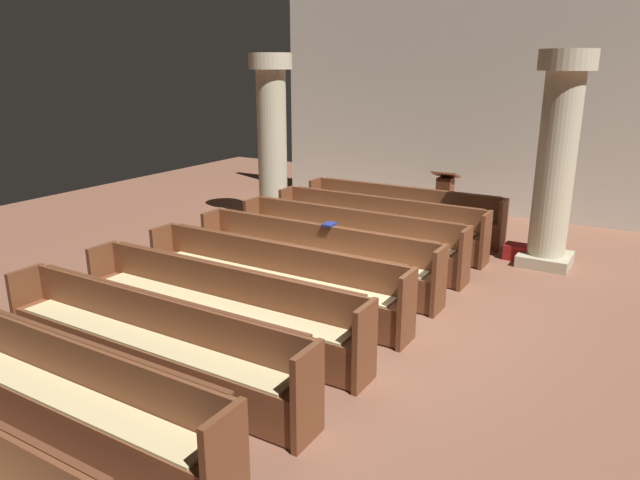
{
  "coord_description": "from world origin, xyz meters",
  "views": [
    {
      "loc": [
        3.11,
        -6.18,
        3.03
      ],
      "look_at": [
        -0.79,
        0.33,
        0.75
      ],
      "focal_mm": 32.76,
      "sensor_mm": 36.0,
      "label": 1
    }
  ],
  "objects_px": {
    "pew_row_0": "(402,209)",
    "pew_row_4": "(271,276)",
    "pew_row_7": "(53,388)",
    "hymn_book": "(330,224)",
    "pew_row_2": "(349,236)",
    "pew_row_1": "(378,222)",
    "pew_row_5": "(218,303)",
    "pew_row_6": "(148,339)",
    "kneeler_box_red": "(517,252)",
    "pillar_far_side": "(272,136)",
    "lectern": "(444,203)",
    "pew_row_3": "(314,254)",
    "pillar_aisle_side": "(557,158)"
  },
  "relations": [
    {
      "from": "pew_row_0",
      "to": "kneeler_box_red",
      "type": "distance_m",
      "value": 2.28
    },
    {
      "from": "pew_row_1",
      "to": "pew_row_0",
      "type": "bearing_deg",
      "value": 90.0
    },
    {
      "from": "pew_row_6",
      "to": "pew_row_5",
      "type": "bearing_deg",
      "value": 90.0
    },
    {
      "from": "pew_row_0",
      "to": "pew_row_4",
      "type": "distance_m",
      "value": 4.15
    },
    {
      "from": "pew_row_4",
      "to": "lectern",
      "type": "relative_size",
      "value": 3.48
    },
    {
      "from": "pew_row_5",
      "to": "pillar_aisle_side",
      "type": "distance_m",
      "value": 5.56
    },
    {
      "from": "pew_row_3",
      "to": "kneeler_box_red",
      "type": "xyz_separation_m",
      "value": [
        2.21,
        2.69,
        -0.34
      ]
    },
    {
      "from": "hymn_book",
      "to": "pew_row_5",
      "type": "bearing_deg",
      "value": -93.47
    },
    {
      "from": "pew_row_3",
      "to": "kneeler_box_red",
      "type": "distance_m",
      "value": 3.5
    },
    {
      "from": "pew_row_7",
      "to": "kneeler_box_red",
      "type": "relative_size",
      "value": 9.76
    },
    {
      "from": "pew_row_3",
      "to": "pew_row_6",
      "type": "relative_size",
      "value": 1.0
    },
    {
      "from": "pew_row_0",
      "to": "pew_row_2",
      "type": "height_order",
      "value": "same"
    },
    {
      "from": "pew_row_0",
      "to": "pew_row_3",
      "type": "xyz_separation_m",
      "value": [
        0.0,
        -3.11,
        0.0
      ]
    },
    {
      "from": "pew_row_4",
      "to": "pew_row_5",
      "type": "height_order",
      "value": "same"
    },
    {
      "from": "pillar_far_side",
      "to": "kneeler_box_red",
      "type": "distance_m",
      "value": 5.07
    },
    {
      "from": "hymn_book",
      "to": "kneeler_box_red",
      "type": "relative_size",
      "value": 0.56
    },
    {
      "from": "lectern",
      "to": "pew_row_0",
      "type": "bearing_deg",
      "value": -116.14
    },
    {
      "from": "pew_row_6",
      "to": "kneeler_box_red",
      "type": "height_order",
      "value": "pew_row_6"
    },
    {
      "from": "pew_row_0",
      "to": "lectern",
      "type": "height_order",
      "value": "lectern"
    },
    {
      "from": "pew_row_2",
      "to": "pew_row_7",
      "type": "bearing_deg",
      "value": -90.0
    },
    {
      "from": "pew_row_6",
      "to": "hymn_book",
      "type": "bearing_deg",
      "value": 87.62
    },
    {
      "from": "pew_row_0",
      "to": "pew_row_4",
      "type": "relative_size",
      "value": 1.0
    },
    {
      "from": "pew_row_7",
      "to": "hymn_book",
      "type": "bearing_deg",
      "value": 88.19
    },
    {
      "from": "lectern",
      "to": "kneeler_box_red",
      "type": "relative_size",
      "value": 2.8
    },
    {
      "from": "pew_row_7",
      "to": "kneeler_box_red",
      "type": "xyz_separation_m",
      "value": [
        2.21,
        6.84,
        -0.34
      ]
    },
    {
      "from": "pew_row_5",
      "to": "hymn_book",
      "type": "relative_size",
      "value": 17.56
    },
    {
      "from": "pillar_aisle_side",
      "to": "pillar_far_side",
      "type": "relative_size",
      "value": 1.0
    },
    {
      "from": "pew_row_6",
      "to": "pillar_far_side",
      "type": "xyz_separation_m",
      "value": [
        -2.61,
        5.81,
        1.23
      ]
    },
    {
      "from": "pew_row_0",
      "to": "pew_row_3",
      "type": "distance_m",
      "value": 3.11
    },
    {
      "from": "pew_row_6",
      "to": "kneeler_box_red",
      "type": "bearing_deg",
      "value": 69.11
    },
    {
      "from": "pew_row_2",
      "to": "hymn_book",
      "type": "relative_size",
      "value": 17.56
    },
    {
      "from": "pew_row_5",
      "to": "pillar_far_side",
      "type": "bearing_deg",
      "value": 118.67
    },
    {
      "from": "pew_row_5",
      "to": "pew_row_1",
      "type": "bearing_deg",
      "value": 90.0
    },
    {
      "from": "pew_row_0",
      "to": "pillar_far_side",
      "type": "bearing_deg",
      "value": -170.85
    },
    {
      "from": "pew_row_1",
      "to": "pillar_far_side",
      "type": "distance_m",
      "value": 2.95
    },
    {
      "from": "kneeler_box_red",
      "to": "pew_row_5",
      "type": "bearing_deg",
      "value": -114.92
    },
    {
      "from": "pew_row_2",
      "to": "pew_row_6",
      "type": "bearing_deg",
      "value": -90.0
    },
    {
      "from": "pew_row_2",
      "to": "pillar_aisle_side",
      "type": "height_order",
      "value": "pillar_aisle_side"
    },
    {
      "from": "pew_row_0",
      "to": "kneeler_box_red",
      "type": "bearing_deg",
      "value": -10.87
    },
    {
      "from": "pew_row_2",
      "to": "pew_row_3",
      "type": "xyz_separation_m",
      "value": [
        0.0,
        -1.04,
        0.0
      ]
    },
    {
      "from": "pew_row_1",
      "to": "pillar_aisle_side",
      "type": "xyz_separation_m",
      "value": [
        2.66,
        0.57,
        1.23
      ]
    },
    {
      "from": "pillar_far_side",
      "to": "kneeler_box_red",
      "type": "height_order",
      "value": "pillar_far_side"
    },
    {
      "from": "hymn_book",
      "to": "pew_row_1",
      "type": "bearing_deg",
      "value": 94.18
    },
    {
      "from": "pew_row_1",
      "to": "pew_row_5",
      "type": "xyz_separation_m",
      "value": [
        0.0,
        -4.15,
        0.0
      ]
    },
    {
      "from": "pew_row_4",
      "to": "pew_row_7",
      "type": "bearing_deg",
      "value": -90.0
    },
    {
      "from": "lectern",
      "to": "hymn_book",
      "type": "distance_m",
      "value": 3.93
    },
    {
      "from": "pew_row_6",
      "to": "hymn_book",
      "type": "xyz_separation_m",
      "value": [
        0.14,
        3.31,
        0.41
      ]
    },
    {
      "from": "hymn_book",
      "to": "pew_row_2",
      "type": "bearing_deg",
      "value": 99.26
    },
    {
      "from": "pew_row_2",
      "to": "pillar_far_side",
      "type": "height_order",
      "value": "pillar_far_side"
    },
    {
      "from": "pillar_far_side",
      "to": "pew_row_6",
      "type": "bearing_deg",
      "value": -65.81
    }
  ]
}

